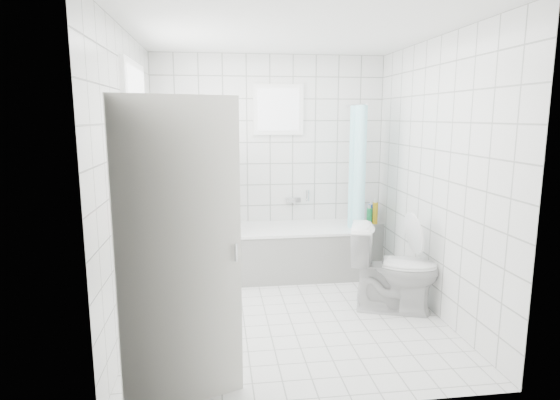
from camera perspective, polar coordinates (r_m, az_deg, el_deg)
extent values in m
plane|color=white|center=(4.63, 0.99, -13.66)|extent=(3.00, 3.00, 0.00)
plane|color=white|center=(4.30, 1.10, 19.92)|extent=(3.00, 3.00, 0.00)
cube|color=white|center=(5.75, -1.21, 4.46)|extent=(2.80, 0.02, 2.60)
cube|color=white|center=(2.82, 5.63, -1.56)|extent=(2.80, 0.02, 2.60)
cube|color=white|center=(4.30, -17.76, 2.04)|extent=(0.02, 3.00, 2.60)
cube|color=white|center=(4.69, 18.21, 2.67)|extent=(0.02, 3.00, 2.60)
cube|color=white|center=(4.55, -16.75, 6.32)|extent=(0.01, 0.90, 1.40)
cube|color=white|center=(5.69, -0.16, 10.96)|extent=(0.50, 0.01, 0.50)
cube|color=white|center=(4.65, -15.74, -2.78)|extent=(0.18, 1.02, 0.08)
cube|color=silver|center=(3.00, -11.95, -6.96)|extent=(0.76, 0.33, 2.00)
cube|color=white|center=(5.61, 1.12, -6.37)|extent=(1.64, 0.75, 0.55)
cube|color=white|center=(5.53, 1.13, -3.49)|extent=(1.66, 0.77, 0.03)
cube|color=white|center=(5.38, -8.24, -1.96)|extent=(0.15, 0.85, 1.50)
cube|color=white|center=(6.09, 10.71, -5.21)|extent=(0.40, 0.24, 0.55)
imported|color=white|center=(4.70, 13.75, -8.09)|extent=(0.94, 0.72, 0.85)
cylinder|color=silver|center=(5.52, 9.28, 11.37)|extent=(0.02, 0.80, 0.02)
cube|color=silver|center=(5.81, 1.61, 0.04)|extent=(0.18, 0.06, 0.06)
imported|color=#38A6FF|center=(4.47, -15.97, -1.60)|extent=(0.08, 0.08, 0.18)
imported|color=#FB6190|center=(4.27, -16.38, -1.51)|extent=(0.14, 0.14, 0.28)
imported|color=white|center=(4.71, -15.55, -0.44)|extent=(0.11, 0.11, 0.27)
imported|color=white|center=(4.57, -15.79, -1.40)|extent=(0.16, 0.16, 0.17)
cylinder|color=yellow|center=(5.93, 11.52, -1.59)|extent=(0.06, 0.06, 0.27)
cylinder|color=#1647B0|center=(6.01, 11.01, -1.60)|extent=(0.06, 0.06, 0.23)
cylinder|color=green|center=(5.93, 10.83, -1.92)|extent=(0.06, 0.06, 0.20)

